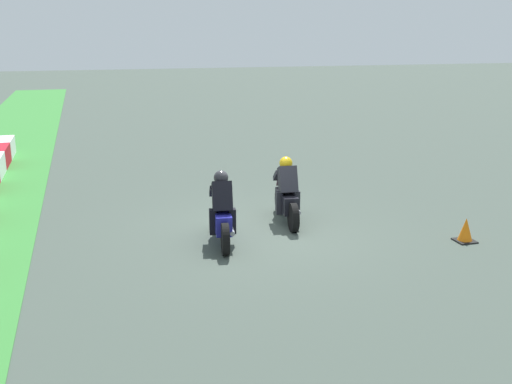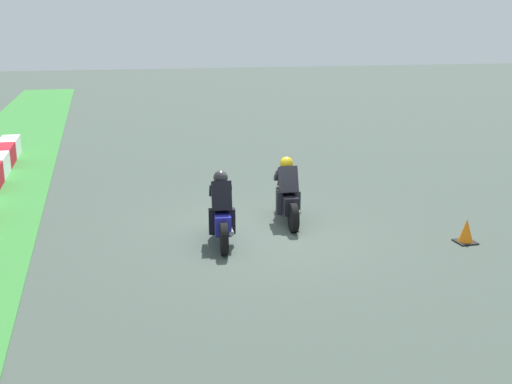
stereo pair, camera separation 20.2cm
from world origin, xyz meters
TOP-DOWN VIEW (x-y plane):
  - ground_plane at (0.00, 0.00)m, footprint 120.00×120.00m
  - rider_lane_a at (0.52, -0.79)m, footprint 2.04×0.57m
  - rider_lane_b at (-0.43, 0.94)m, footprint 2.04×0.59m
  - traffic_cone at (-1.77, -3.95)m, footprint 0.40×0.40m

SIDE VIEW (x-z plane):
  - ground_plane at x=0.00m, z-range 0.00..0.00m
  - traffic_cone at x=-1.77m, z-range -0.02..0.49m
  - rider_lane_a at x=0.52m, z-range -0.13..1.38m
  - rider_lane_b at x=-0.43m, z-range -0.13..1.38m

